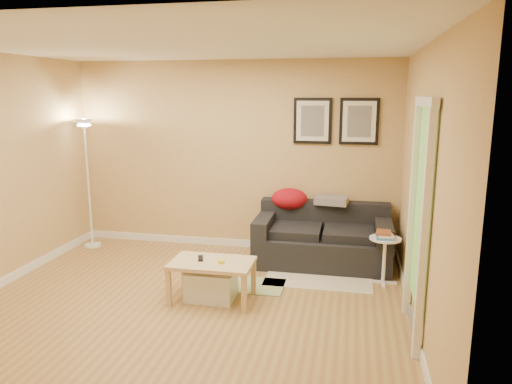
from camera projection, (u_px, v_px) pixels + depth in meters
The scene contains 22 objects.
floor at pixel (188, 305), 4.97m from camera, with size 4.50×4.50×0.00m, color #A48346.
ceiling at pixel (180, 45), 4.45m from camera, with size 4.50×4.50×0.00m, color white.
wall_back at pixel (234, 156), 6.63m from camera, with size 4.50×4.50×0.00m, color tan.
wall_front at pixel (66, 243), 2.79m from camera, with size 4.50×4.50×0.00m, color tan.
wall_right at pixel (423, 191), 4.27m from camera, with size 4.00×4.00×0.00m, color tan.
baseboard_back at pixel (234, 243), 6.87m from camera, with size 4.50×0.02×0.10m, color white.
baseboard_right at pixel (413, 321), 4.52m from camera, with size 0.02×4.00×0.10m, color white.
sofa at pixel (323, 235), 6.11m from camera, with size 1.70×0.90×0.75m, color black, non-canonical shape.
red_throw at pixel (289, 199), 6.40m from camera, with size 0.48×0.36×0.28m, color #A40F21, non-canonical shape.
plaid_throw at pixel (332, 200), 6.27m from camera, with size 0.42×0.26×0.10m, color tan, non-canonical shape.
framed_print_left at pixel (313, 121), 6.29m from camera, with size 0.50×0.04×0.60m, color black, non-canonical shape.
framed_print_right at pixel (359, 121), 6.17m from camera, with size 0.50×0.04×0.60m, color black, non-canonical shape.
area_rug at pixel (319, 276), 5.74m from camera, with size 1.25×0.85×0.01m, color beige.
green_runner at pixel (253, 285), 5.46m from camera, with size 0.70×0.50×0.01m, color #668C4C.
coffee_table at pixel (212, 281), 5.05m from camera, with size 0.86×0.53×0.43m, color tan, non-canonical shape.
remote_control at pixel (201, 258), 5.07m from camera, with size 0.05×0.16×0.02m, color black.
tape_roll at pixel (221, 262), 4.95m from camera, with size 0.07×0.07×0.03m, color yellow.
storage_bin at pixel (211, 284), 5.09m from camera, with size 0.53×0.38×0.32m, color white, non-canonical shape.
side_table at pixel (384, 261), 5.49m from camera, with size 0.36×0.36×0.55m, color white, non-canonical shape.
book_stack at pixel (384, 235), 5.42m from camera, with size 0.18×0.24×0.08m, color teal, non-canonical shape.
floor_lamp at pixel (89, 187), 6.70m from camera, with size 0.24×0.24×1.83m, color white, non-canonical shape.
doorway at pixel (417, 225), 4.19m from camera, with size 0.12×1.01×2.13m, color white, non-canonical shape.
Camera 1 is at (1.63, -4.39, 2.16)m, focal length 33.58 mm.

